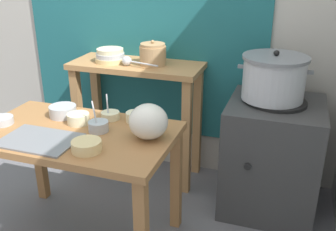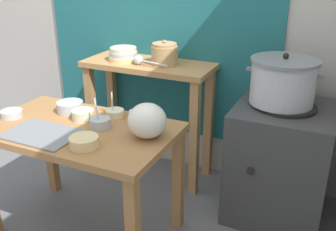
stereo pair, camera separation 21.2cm
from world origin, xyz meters
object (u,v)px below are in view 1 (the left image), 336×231
object	(u,v)px
prep_bowl_2	(86,145)
prep_bowl_3	(2,120)
prep_bowl_5	(63,111)
prep_bowl_6	(135,116)
stove_block	(271,156)
clay_pot	(153,54)
ladle	(128,61)
serving_tray	(39,140)
prep_table	(78,149)
prep_bowl_1	(98,126)
prep_bowl_0	(110,115)
steamer_pot	(274,78)
plastic_bag	(148,121)
back_shelf_table	(137,92)
bowl_stack_enamel	(110,56)
prep_bowl_4	(78,118)

from	to	relation	value
prep_bowl_2	prep_bowl_3	size ratio (longest dim) A/B	1.17
prep_bowl_5	prep_bowl_6	distance (m)	0.45
stove_block	clay_pot	world-z (taller)	clay_pot
ladle	serving_tray	size ratio (longest dim) A/B	0.73
prep_table	prep_bowl_1	bearing A→B (deg)	18.53
prep_bowl_0	prep_bowl_5	size ratio (longest dim) A/B	0.93
clay_pot	prep_bowl_2	distance (m)	1.04
stove_block	steamer_pot	bearing A→B (deg)	153.38
steamer_pot	prep_bowl_1	xyz separation A→B (m)	(-0.88, -0.67, -0.17)
serving_tray	prep_bowl_2	bearing A→B (deg)	-3.77
prep_table	clay_pot	distance (m)	0.92
ladle	plastic_bag	size ratio (longest dim) A/B	1.39
serving_tray	plastic_bag	distance (m)	0.58
back_shelf_table	prep_bowl_6	bearing A→B (deg)	-68.02
steamer_pot	ladle	world-z (taller)	steamer_pot
steamer_pot	prep_bowl_5	size ratio (longest dim) A/B	2.81
bowl_stack_enamel	prep_bowl_2	size ratio (longest dim) A/B	1.45
clay_pot	prep_bowl_4	bearing A→B (deg)	-104.53
back_shelf_table	prep_bowl_4	distance (m)	0.73
prep_bowl_2	prep_bowl_6	world-z (taller)	prep_bowl_6
back_shelf_table	prep_bowl_1	distance (m)	0.79
stove_block	prep_bowl_5	distance (m)	1.38
prep_table	prep_bowl_5	size ratio (longest dim) A/B	6.78
stove_block	steamer_pot	world-z (taller)	steamer_pot
clay_pot	prep_table	bearing A→B (deg)	-100.26
bowl_stack_enamel	prep_bowl_0	world-z (taller)	bowl_stack_enamel
clay_pot	prep_bowl_3	distance (m)	1.09
prep_table	prep_bowl_2	bearing A→B (deg)	-46.98
serving_tray	prep_bowl_0	bearing A→B (deg)	60.20
stove_block	prep_bowl_2	distance (m)	1.29
clay_pot	prep_bowl_5	distance (m)	0.77
plastic_bag	ladle	bearing A→B (deg)	121.30
prep_bowl_3	stove_block	bearing A→B (deg)	26.59
steamer_pot	prep_table	bearing A→B (deg)	-144.30
bowl_stack_enamel	ladle	bearing A→B (deg)	-18.59
bowl_stack_enamel	prep_bowl_2	world-z (taller)	bowl_stack_enamel
back_shelf_table	prep_bowl_2	xyz separation A→B (m)	(0.16, -1.01, 0.07)
prep_bowl_0	prep_bowl_4	size ratio (longest dim) A/B	1.17
stove_block	prep_bowl_0	size ratio (longest dim) A/B	5.17
prep_bowl_4	prep_bowl_5	size ratio (longest dim) A/B	0.79
prep_bowl_1	prep_bowl_5	world-z (taller)	prep_bowl_1
prep_bowl_1	stove_block	bearing A→B (deg)	35.59
steamer_pot	bowl_stack_enamel	size ratio (longest dim) A/B	2.08
serving_tray	prep_bowl_0	distance (m)	0.45
clay_pot	bowl_stack_enamel	size ratio (longest dim) A/B	0.86
serving_tray	prep_bowl_1	size ratio (longest dim) A/B	2.33
ladle	prep_bowl_1	distance (m)	0.73
serving_tray	prep_bowl_5	size ratio (longest dim) A/B	2.47
bowl_stack_enamel	serving_tray	xyz separation A→B (m)	(0.05, -0.97, -0.22)
prep_bowl_5	prep_bowl_2	bearing A→B (deg)	-44.24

